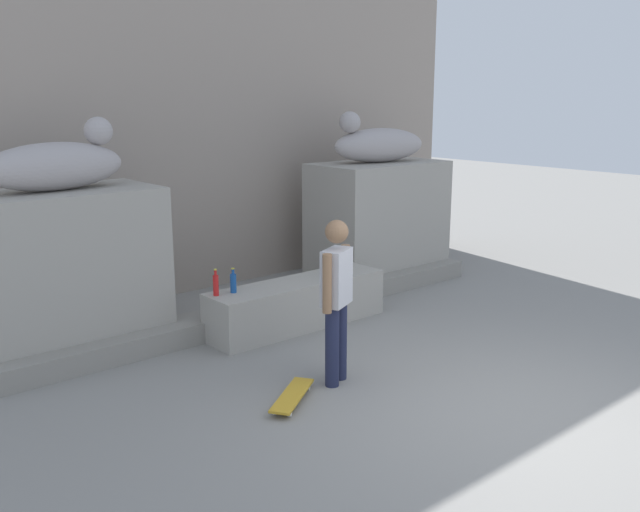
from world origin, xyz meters
The scene contains 13 objects.
ground_plane centered at (0.00, 0.00, 0.00)m, with size 40.00×40.00×0.00m, color gray.
facade_wall centered at (0.00, 5.79, 3.05)m, with size 10.27×0.60×6.10m, color gray.
pedestal_left centered at (-2.48, 4.27, 0.91)m, with size 2.11×1.18×1.83m, color #A39E93.
pedestal_right centered at (2.48, 4.27, 0.91)m, with size 2.11×1.18×1.83m, color #A39E93.
statue_reclining_left centered at (-2.45, 4.27, 2.11)m, with size 1.66×0.76×0.78m.
statue_reclining_right centered at (2.45, 4.27, 2.11)m, with size 1.67×0.81×0.78m.
ledge_block centered at (0.00, 3.19, 0.29)m, with size 2.43×0.61×0.59m, color #A39E93.
skater centered at (-0.78, 1.59, 0.92)m, with size 0.50×0.33×1.67m.
skateboard centered at (-1.41, 1.51, 0.06)m, with size 0.77×0.61×0.08m.
bottle_red centered at (-1.10, 3.31, 0.72)m, with size 0.07×0.07×0.31m.
bottle_blue centered at (-0.88, 3.29, 0.71)m, with size 0.07×0.07×0.29m.
bottle_green centered at (0.60, 3.24, 0.71)m, with size 0.07×0.07×0.29m.
stair_step centered at (0.00, 3.66, 0.12)m, with size 7.07×0.50×0.25m, color gray.
Camera 1 is at (-5.16, -3.29, 2.84)m, focal length 38.88 mm.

